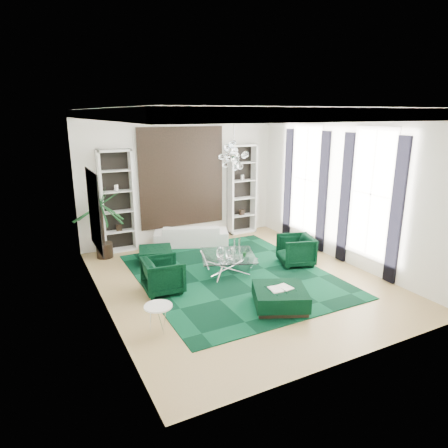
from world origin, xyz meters
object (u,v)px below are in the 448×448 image
armchair_left (163,275)px  palm (102,214)px  sofa (191,235)px  ottoman_front (280,298)px  coffee_table (228,263)px  armchair_right (296,250)px  side_table (159,319)px  ottoman_side (156,255)px

armchair_left → palm: palm is taller
sofa → ottoman_front: 4.40m
armchair_left → coffee_table: (1.75, 0.35, -0.16)m
armchair_left → coffee_table: bearing=-74.4°
coffee_table → armchair_left: bearing=-168.7°
coffee_table → sofa: bearing=90.0°
armchair_left → armchair_right: bearing=-85.7°
ottoman_front → palm: palm is taller
side_table → armchair_right: bearing=20.1°
sofa → palm: 2.60m
armchair_left → ottoman_front: armchair_left is taller
armchair_right → ottoman_side: size_ratio=1.01×
armchair_left → armchair_right: 3.50m
armchair_left → palm: size_ratio=0.35×
armchair_left → side_table: (-0.60, -1.50, -0.14)m
sofa → ottoman_side: 1.60m
sofa → side_table: bearing=82.6°
armchair_right → ottoman_front: size_ratio=0.83×
side_table → armchair_left: bearing=68.2°
armchair_left → ottoman_side: bearing=-8.2°
sofa → armchair_left: 3.18m
armchair_right → palm: bearing=-105.8°
sofa → coffee_table: (0.00, -2.30, -0.09)m
palm → sofa: bearing=-2.3°
armchair_left → coffee_table: size_ratio=0.66×
sofa → palm: palm is taller
coffee_table → ottoman_front: bearing=-88.6°
coffee_table → ottoman_front: 2.10m
armchair_right → side_table: bearing=-52.5°
ottoman_front → side_table: (-2.40, 0.25, 0.04)m
armchair_right → ottoman_front: armchair_right is taller
armchair_left → armchair_right: size_ratio=0.99×
ottoman_front → armchair_left: bearing=135.8°
ottoman_side → sofa: bearing=32.2°
armchair_left → side_table: bearing=162.5°
ottoman_side → coffee_table: bearing=-47.0°
sofa → armchair_right: (1.75, -2.65, 0.07)m
side_table → palm: bearing=91.3°
armchair_left → ottoman_side: armchair_left is taller
armchair_right → coffee_table: 1.79m
sofa → ottoman_side: bearing=54.3°
armchair_right → sofa: bearing=-129.1°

